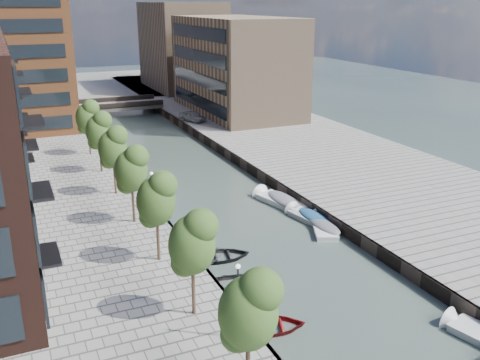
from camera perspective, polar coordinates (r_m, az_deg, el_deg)
water at (r=58.15m, az=-6.36°, el=1.28°), size 300.00×300.00×0.00m
quay_right at (r=64.39m, az=7.33°, el=3.41°), size 20.00×140.00×1.00m
quay_wall_left at (r=56.58m, az=-12.27°, el=1.01°), size 0.25×140.00×1.00m
quay_wall_right at (r=60.02m, az=-0.82°, el=2.44°), size 0.25×140.00×1.00m
far_closure at (r=115.48m, az=-15.63°, el=9.56°), size 80.00×40.00×1.00m
tan_block_near at (r=82.30m, az=-0.49°, el=12.15°), size 12.00×25.00×14.00m
tan_block_far at (r=106.48m, az=-6.22°, el=14.03°), size 12.00×20.00×16.00m
bridge at (r=88.08m, az=-12.82°, el=7.77°), size 13.00×6.00×1.30m
tree_0 at (r=22.22m, az=0.88°, el=-13.51°), size 2.50×2.50×5.95m
tree_1 at (r=27.97m, az=-5.15°, el=-6.49°), size 2.50×2.50×5.95m
tree_2 at (r=34.19m, az=-8.97°, el=-1.90°), size 2.50×2.50×5.95m
tree_3 at (r=40.66m, az=-11.57°, el=1.27°), size 2.50×2.50×5.95m
tree_4 at (r=47.28m, az=-13.46°, el=3.55°), size 2.50×2.50×5.95m
tree_5 at (r=54.00m, az=-14.88°, el=5.27°), size 2.50×2.50×5.95m
tree_6 at (r=60.78m, az=-16.00°, el=6.60°), size 2.50×2.50×5.95m
lamp_0 at (r=26.73m, az=-0.21°, el=-12.02°), size 0.24×0.24×4.12m
lamp_1 at (r=40.57m, az=-9.31°, el=-1.31°), size 0.24×0.24×4.12m
lamp_2 at (r=55.58m, az=-13.59°, el=3.83°), size 0.24×0.24×4.12m
sloop_0 at (r=34.53m, az=0.38°, el=-11.17°), size 4.82×4.14×0.84m
sloop_1 at (r=37.78m, az=-2.19°, el=-8.41°), size 4.86×3.87×0.90m
sloop_2 at (r=30.50m, az=3.18°, el=-15.60°), size 4.75×3.98×0.84m
sloop_3 at (r=40.80m, az=-5.94°, el=-6.37°), size 4.84×3.83×0.90m
sloop_4 at (r=65.55m, az=-12.36°, el=2.94°), size 4.99×4.23×0.88m
motorboat_1 at (r=43.06m, az=8.85°, el=-4.83°), size 3.49×5.11×1.62m
motorboat_3 at (r=44.42m, az=7.47°, el=-4.01°), size 2.75×5.33×1.69m
motorboat_4 at (r=47.85m, az=4.14°, el=-2.18°), size 3.35×6.04×1.91m
car at (r=76.21m, az=-5.08°, el=6.79°), size 3.38×4.65×1.47m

